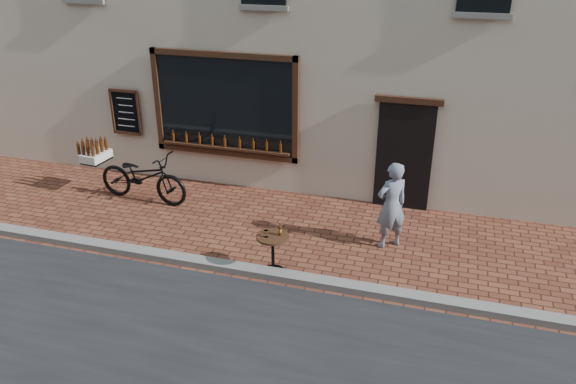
# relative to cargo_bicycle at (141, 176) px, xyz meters

# --- Properties ---
(ground) EXTENTS (90.00, 90.00, 0.00)m
(ground) POSITION_rel_cargo_bicycle_xyz_m (3.35, -2.23, -0.55)
(ground) COLOR #57281C
(ground) RESTS_ON ground
(kerb) EXTENTS (90.00, 0.25, 0.12)m
(kerb) POSITION_rel_cargo_bicycle_xyz_m (3.35, -2.03, -0.49)
(kerb) COLOR slate
(kerb) RESTS_ON ground
(cargo_bicycle) EXTENTS (2.48, 0.89, 1.16)m
(cargo_bicycle) POSITION_rel_cargo_bicycle_xyz_m (0.00, 0.00, 0.00)
(cargo_bicycle) COLOR black
(cargo_bicycle) RESTS_ON ground
(bistro_table) EXTENTS (0.54, 0.54, 0.93)m
(bistro_table) POSITION_rel_cargo_bicycle_xyz_m (3.50, -1.88, -0.06)
(bistro_table) COLOR black
(bistro_table) RESTS_ON ground
(pedestrian) EXTENTS (0.70, 0.67, 1.61)m
(pedestrian) POSITION_rel_cargo_bicycle_xyz_m (5.23, -0.45, 0.25)
(pedestrian) COLOR slate
(pedestrian) RESTS_ON ground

